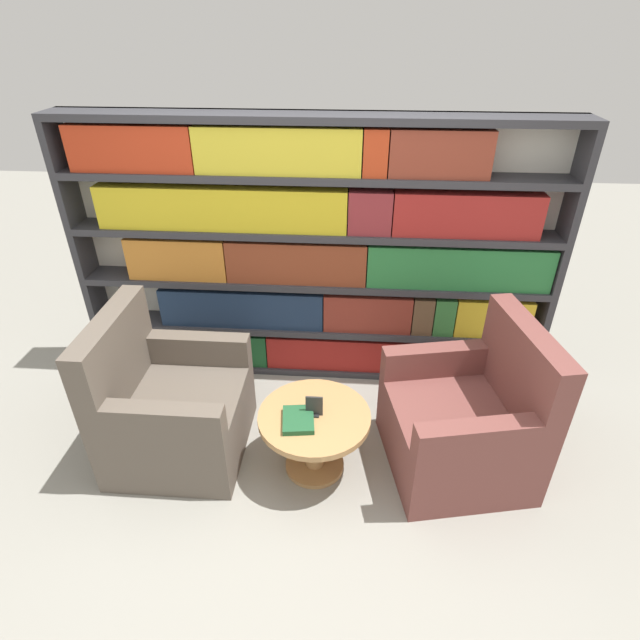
% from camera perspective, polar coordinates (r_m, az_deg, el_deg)
% --- Properties ---
extents(ground_plane, '(14.00, 14.00, 0.00)m').
position_cam_1_polar(ground_plane, '(3.23, -2.85, -19.73)').
color(ground_plane, gray).
extents(bookshelf, '(3.52, 0.30, 1.99)m').
position_cam_1_polar(bookshelf, '(3.70, -0.17, 7.20)').
color(bookshelf, silver).
rests_on(bookshelf, ground_plane).
extents(armchair_left, '(0.82, 0.84, 1.01)m').
position_cam_1_polar(armchair_left, '(3.42, -16.59, -9.66)').
color(armchair_left, brown).
rests_on(armchair_left, ground_plane).
extents(armchair_right, '(0.97, 0.99, 1.01)m').
position_cam_1_polar(armchair_right, '(3.32, 16.26, -11.17)').
color(armchair_right, brown).
rests_on(armchair_right, ground_plane).
extents(coffee_table, '(0.69, 0.69, 0.45)m').
position_cam_1_polar(coffee_table, '(3.16, -0.64, -12.46)').
color(coffee_table, '#AD7F4C').
rests_on(coffee_table, ground_plane).
extents(table_sign, '(0.10, 0.06, 0.14)m').
position_cam_1_polar(table_sign, '(3.04, -0.66, -9.95)').
color(table_sign, black).
rests_on(table_sign, coffee_table).
extents(stray_book, '(0.21, 0.25, 0.03)m').
position_cam_1_polar(stray_book, '(3.02, -2.50, -11.33)').
color(stray_book, '#1E512D').
rests_on(stray_book, coffee_table).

